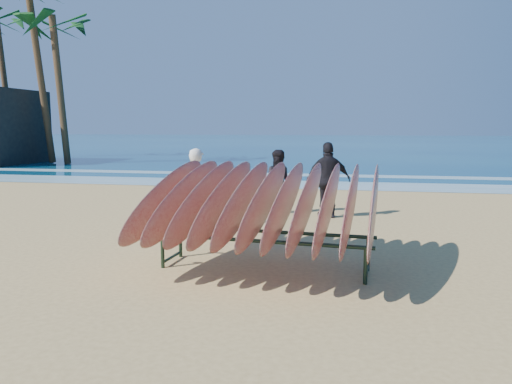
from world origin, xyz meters
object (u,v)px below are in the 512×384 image
palm_mid (57,29)px  surfboard_rack (264,202)px  person_dark_b (328,180)px  person_white (197,188)px  person_dark_a (280,182)px  palm_right (1,24)px

palm_mid → surfboard_rack: bearing=-51.1°
person_dark_b → palm_mid: (-14.89, 13.17, 6.27)m
surfboard_rack → person_white: (-1.90, 2.76, -0.18)m
person_dark_b → palm_mid: 20.84m
surfboard_rack → person_dark_a: size_ratio=2.21×
person_white → palm_mid: palm_mid is taller
surfboard_rack → palm_mid: (-14.17, 17.57, 6.14)m
surfboard_rack → palm_right: (-20.70, 21.83, 7.43)m
person_dark_a → palm_right: size_ratio=0.17×
person_dark_a → palm_right: palm_right is taller
person_white → palm_right: size_ratio=0.18×
palm_mid → palm_right: bearing=146.8°
surfboard_rack → person_white: bearing=128.9°
person_white → palm_mid: bearing=-29.4°
palm_right → person_white: bearing=-45.4°
person_white → person_dark_b: 3.08m
surfboard_rack → person_white: size_ratio=2.07×
person_white → palm_right: (-18.80, 19.06, 7.61)m
surfboard_rack → person_dark_b: bearing=85.2°
person_dark_b → person_dark_a: bearing=-23.0°
palm_mid → person_dark_b: bearing=-41.5°
person_white → palm_mid: 20.24m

